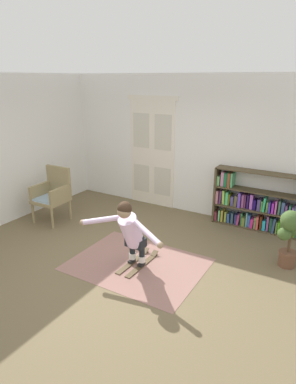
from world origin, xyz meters
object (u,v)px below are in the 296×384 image
Objects in this scene: bookshelf at (255,206)px; person_skier at (130,230)px; potted_plant at (290,230)px; skis_pair at (138,262)px; wicker_chair at (53,193)px.

bookshelf is 1.18× the size of person_skier.
potted_plant is 2.40m from skis_pair.
person_skier reaches higher than potted_plant.
wicker_chair is at bearing -155.10° from bookshelf.
bookshelf reaches higher than potted_plant.
bookshelf reaches higher than skis_pair.
bookshelf reaches higher than wicker_chair.
skis_pair is at bearing -13.79° from wicker_chair.
wicker_chair is 1.16× the size of potted_plant.
skis_pair is (2.42, -0.59, -0.56)m from wicker_chair.
skis_pair is 0.68m from person_skier.
bookshelf is 2.64m from skis_pair.
person_skier is at bearing -18.24° from wicker_chair.
wicker_chair is at bearing -172.83° from potted_plant.
person_skier reaches higher than wicker_chair.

